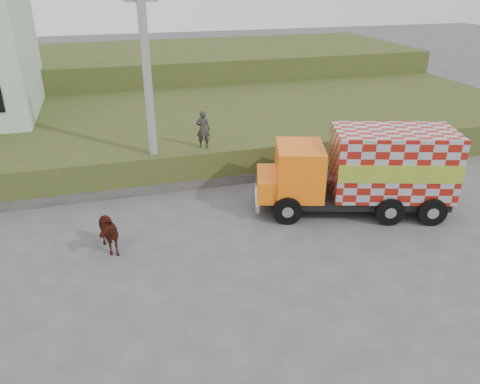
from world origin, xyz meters
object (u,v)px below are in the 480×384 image
object	(u,v)px
cargo_truck	(365,170)
cow	(105,232)
utility_pole	(148,90)
pedestrian	(203,129)

from	to	relation	value
cargo_truck	cow	world-z (taller)	cargo_truck
utility_pole	pedestrian	distance (m)	2.77
cow	cargo_truck	bearing A→B (deg)	-15.50
utility_pole	cargo_truck	bearing A→B (deg)	-30.23
cargo_truck	pedestrian	world-z (taller)	cargo_truck
utility_pole	cow	world-z (taller)	utility_pole
cow	pedestrian	size ratio (longest dim) A/B	1.04
utility_pole	pedestrian	xyz separation A→B (m)	(2.09, 0.20, -1.80)
cargo_truck	cow	distance (m)	9.26
utility_pole	cargo_truck	distance (m)	8.58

